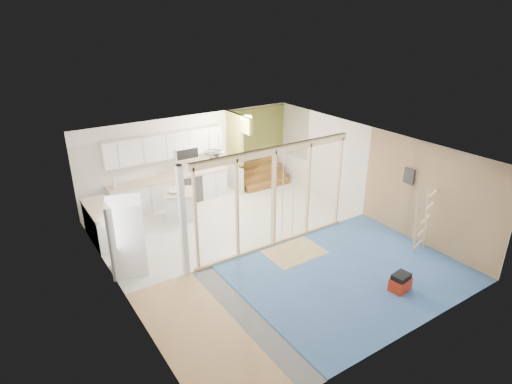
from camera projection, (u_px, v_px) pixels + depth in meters
room at (264, 201)px, 10.16m from camera, size 7.01×8.01×2.61m
floor_overlays at (265, 246)px, 10.74m from camera, size 7.00×8.00×0.03m
stud_frame at (256, 192)px, 9.92m from camera, size 4.66×0.14×2.60m
base_cabinets at (152, 200)px, 12.25m from camera, size 4.45×2.24×0.93m
upper_cabinets at (167, 146)px, 12.46m from camera, size 3.60×0.41×0.85m
green_partition at (253, 159)px, 14.15m from camera, size 2.25×1.51×2.60m
pot_rack at (214, 154)px, 11.19m from camera, size 0.52×0.52×0.72m
sheathing_panel at (429, 196)px, 10.38m from camera, size 0.02×4.00×2.60m
electrical_panel at (409, 176)px, 10.68m from camera, size 0.04×0.30×0.40m
ceiling_light at (246, 118)px, 12.69m from camera, size 0.32×0.32×0.08m
fridge at (128, 237)px, 9.41m from camera, size 0.95×0.92×1.74m
island at (180, 205)px, 12.07m from camera, size 1.11×1.11×0.82m
bowl at (175, 192)px, 11.80m from camera, size 0.32×0.32×0.07m
soap_bottle_a at (114, 183)px, 11.81m from camera, size 0.15×0.15×0.31m
soap_bottle_b at (215, 163)px, 13.52m from camera, size 0.11×0.11×0.19m
toolbox at (400, 283)px, 8.97m from camera, size 0.47×0.37×0.40m
ladder at (422, 221)px, 10.14m from camera, size 0.90×0.11×1.68m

